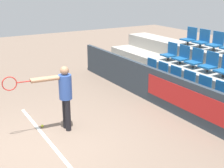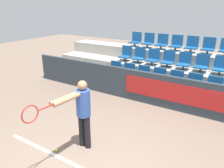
# 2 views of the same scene
# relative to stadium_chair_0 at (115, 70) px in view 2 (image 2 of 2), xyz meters

# --- Properties ---
(court_baseline) EXTENTS (4.25, 0.08, 0.01)m
(court_baseline) POSITION_rel_stadium_chair_0_xyz_m (1.74, -4.13, -0.71)
(court_baseline) COLOR white
(court_baseline) RESTS_ON ground
(barrier_wall) EXTENTS (9.88, 0.14, 1.05)m
(barrier_wall) POSITION_rel_stadium_chair_0_xyz_m (1.76, -0.63, -0.19)
(barrier_wall) COLOR #2D3842
(barrier_wall) RESTS_ON ground
(bleacher_tier_front) EXTENTS (9.48, 0.85, 0.45)m
(bleacher_tier_front) POSITION_rel_stadium_chair_0_xyz_m (1.74, -0.12, -0.49)
(bleacher_tier_front) COLOR #ADA89E
(bleacher_tier_front) RESTS_ON ground
(bleacher_tier_middle) EXTENTS (9.48, 0.85, 0.91)m
(bleacher_tier_middle) POSITION_rel_stadium_chair_0_xyz_m (1.74, 0.74, -0.26)
(bleacher_tier_middle) COLOR #ADA89E
(bleacher_tier_middle) RESTS_ON ground
(bleacher_tier_back) EXTENTS (9.48, 0.85, 1.36)m
(bleacher_tier_back) POSITION_rel_stadium_chair_0_xyz_m (1.74, 1.59, -0.03)
(bleacher_tier_back) COLOR #ADA89E
(bleacher_tier_back) RESTS_ON ground
(stadium_chair_0) EXTENTS (0.43, 0.39, 0.59)m
(stadium_chair_0) POSITION_rel_stadium_chair_0_xyz_m (0.00, 0.00, 0.00)
(stadium_chair_0) COLOR #333333
(stadium_chair_0) RESTS_ON bleacher_tier_front
(stadium_chair_1) EXTENTS (0.43, 0.39, 0.59)m
(stadium_chair_1) POSITION_rel_stadium_chair_0_xyz_m (0.58, 0.00, 0.00)
(stadium_chair_1) COLOR #333333
(stadium_chair_1) RESTS_ON bleacher_tier_front
(stadium_chair_2) EXTENTS (0.43, 0.39, 0.59)m
(stadium_chair_2) POSITION_rel_stadium_chair_0_xyz_m (1.16, 0.00, 0.00)
(stadium_chair_2) COLOR #333333
(stadium_chair_2) RESTS_ON bleacher_tier_front
(stadium_chair_3) EXTENTS (0.43, 0.39, 0.59)m
(stadium_chair_3) POSITION_rel_stadium_chair_0_xyz_m (1.74, 0.00, 0.00)
(stadium_chair_3) COLOR #333333
(stadium_chair_3) RESTS_ON bleacher_tier_front
(stadium_chair_4) EXTENTS (0.43, 0.39, 0.59)m
(stadium_chair_4) POSITION_rel_stadium_chair_0_xyz_m (2.32, 0.00, 0.00)
(stadium_chair_4) COLOR #333333
(stadium_chair_4) RESTS_ON bleacher_tier_front
(stadium_chair_5) EXTENTS (0.43, 0.39, 0.59)m
(stadium_chair_5) POSITION_rel_stadium_chair_0_xyz_m (2.90, 0.00, 0.00)
(stadium_chair_5) COLOR #333333
(stadium_chair_5) RESTS_ON bleacher_tier_front
(stadium_chair_6) EXTENTS (0.43, 0.39, 0.59)m
(stadium_chair_6) POSITION_rel_stadium_chair_0_xyz_m (3.48, 0.00, 0.00)
(stadium_chair_6) COLOR #333333
(stadium_chair_6) RESTS_ON bleacher_tier_front
(stadium_chair_7) EXTENTS (0.43, 0.39, 0.59)m
(stadium_chair_7) POSITION_rel_stadium_chair_0_xyz_m (0.00, 0.85, 0.45)
(stadium_chair_7) COLOR #333333
(stadium_chair_7) RESTS_ON bleacher_tier_middle
(stadium_chair_8) EXTENTS (0.43, 0.39, 0.59)m
(stadium_chair_8) POSITION_rel_stadium_chair_0_xyz_m (0.58, 0.85, 0.45)
(stadium_chair_8) COLOR #333333
(stadium_chair_8) RESTS_ON bleacher_tier_middle
(stadium_chair_9) EXTENTS (0.43, 0.39, 0.59)m
(stadium_chair_9) POSITION_rel_stadium_chair_0_xyz_m (1.16, 0.85, 0.45)
(stadium_chair_9) COLOR #333333
(stadium_chair_9) RESTS_ON bleacher_tier_middle
(stadium_chair_10) EXTENTS (0.43, 0.39, 0.59)m
(stadium_chair_10) POSITION_rel_stadium_chair_0_xyz_m (1.74, 0.85, 0.45)
(stadium_chair_10) COLOR #333333
(stadium_chair_10) RESTS_ON bleacher_tier_middle
(stadium_chair_11) EXTENTS (0.43, 0.39, 0.59)m
(stadium_chair_11) POSITION_rel_stadium_chair_0_xyz_m (2.32, 0.85, 0.45)
(stadium_chair_11) COLOR #333333
(stadium_chair_11) RESTS_ON bleacher_tier_middle
(stadium_chair_12) EXTENTS (0.43, 0.39, 0.59)m
(stadium_chair_12) POSITION_rel_stadium_chair_0_xyz_m (2.90, 0.85, 0.45)
(stadium_chair_12) COLOR #333333
(stadium_chair_12) RESTS_ON bleacher_tier_middle
(stadium_chair_13) EXTENTS (0.43, 0.39, 0.59)m
(stadium_chair_13) POSITION_rel_stadium_chair_0_xyz_m (3.48, 0.85, 0.45)
(stadium_chair_13) COLOR #333333
(stadium_chair_13) RESTS_ON bleacher_tier_middle
(stadium_chair_14) EXTENTS (0.43, 0.39, 0.59)m
(stadium_chair_14) POSITION_rel_stadium_chair_0_xyz_m (0.00, 1.71, 0.91)
(stadium_chair_14) COLOR #333333
(stadium_chair_14) RESTS_ON bleacher_tier_back
(stadium_chair_15) EXTENTS (0.43, 0.39, 0.59)m
(stadium_chair_15) POSITION_rel_stadium_chair_0_xyz_m (0.58, 1.71, 0.91)
(stadium_chair_15) COLOR #333333
(stadium_chair_15) RESTS_ON bleacher_tier_back
(stadium_chair_16) EXTENTS (0.43, 0.39, 0.59)m
(stadium_chair_16) POSITION_rel_stadium_chair_0_xyz_m (1.16, 1.71, 0.91)
(stadium_chair_16) COLOR #333333
(stadium_chair_16) RESTS_ON bleacher_tier_back
(stadium_chair_17) EXTENTS (0.43, 0.39, 0.59)m
(stadium_chair_17) POSITION_rel_stadium_chair_0_xyz_m (1.74, 1.71, 0.91)
(stadium_chair_17) COLOR #333333
(stadium_chair_17) RESTS_ON bleacher_tier_back
(stadium_chair_18) EXTENTS (0.43, 0.39, 0.59)m
(stadium_chair_18) POSITION_rel_stadium_chair_0_xyz_m (2.32, 1.71, 0.91)
(stadium_chair_18) COLOR #333333
(stadium_chair_18) RESTS_ON bleacher_tier_back
(stadium_chair_19) EXTENTS (0.43, 0.39, 0.59)m
(stadium_chair_19) POSITION_rel_stadium_chair_0_xyz_m (2.90, 1.71, 0.91)
(stadium_chair_19) COLOR #333333
(stadium_chair_19) RESTS_ON bleacher_tier_back
(tennis_player) EXTENTS (0.31, 1.55, 1.59)m
(tennis_player) POSITION_rel_stadium_chair_0_xyz_m (1.37, -3.60, 0.26)
(tennis_player) COLOR black
(tennis_player) RESTS_ON ground
(tennis_ball) EXTENTS (0.07, 0.07, 0.07)m
(tennis_ball) POSITION_rel_stadium_chair_0_xyz_m (0.96, -4.02, -0.68)
(tennis_ball) COLOR #CCDB33
(tennis_ball) RESTS_ON ground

